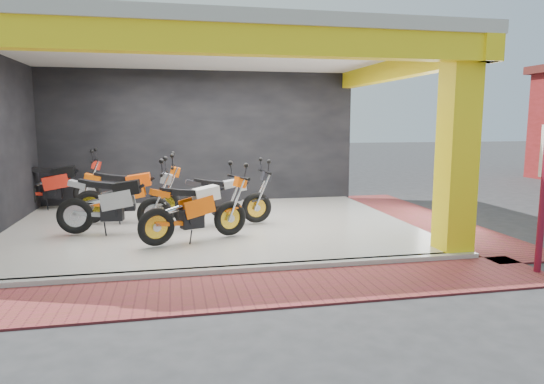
{
  "coord_description": "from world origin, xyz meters",
  "views": [
    {
      "loc": [
        -0.77,
        -7.81,
        2.2
      ],
      "look_at": [
        1.03,
        0.89,
        0.9
      ],
      "focal_mm": 32.0,
      "sensor_mm": 36.0,
      "label": 1
    }
  ],
  "objects": [
    {
      "name": "ground",
      "position": [
        0.0,
        0.0,
        0.0
      ],
      "size": [
        80.0,
        80.0,
        0.0
      ],
      "primitive_type": "plane",
      "color": "#2D2D30",
      "rests_on": "ground"
    },
    {
      "name": "paver_right",
      "position": [
        4.8,
        2.0,
        0.01
      ],
      "size": [
        1.4,
        7.0,
        0.03
      ],
      "primitive_type": "cube",
      "color": "maroon",
      "rests_on": "ground"
    },
    {
      "name": "back_wall",
      "position": [
        0.0,
        5.1,
        1.75
      ],
      "size": [
        8.2,
        0.2,
        3.5
      ],
      "primitive_type": "cube",
      "color": "black",
      "rests_on": "ground"
    },
    {
      "name": "moto_hero",
      "position": [
        0.24,
        0.85,
        0.76
      ],
      "size": [
        2.29,
        1.51,
        1.31
      ],
      "primitive_type": null,
      "rotation": [
        0.0,
        0.0,
        0.37
      ],
      "color": "#F15B0A",
      "rests_on": "showroom_floor"
    },
    {
      "name": "header_beam_front",
      "position": [
        0.0,
        -1.0,
        3.3
      ],
      "size": [
        8.4,
        0.3,
        0.4
      ],
      "primitive_type": "cube",
      "color": "yellow",
      "rests_on": "corner_column"
    },
    {
      "name": "moto_row_d",
      "position": [
        -2.8,
        4.5,
        0.79
      ],
      "size": [
        2.28,
        0.85,
        1.39
      ],
      "primitive_type": null,
      "rotation": [
        0.0,
        0.0,
        0.01
      ],
      "color": "red",
      "rests_on": "showroom_floor"
    },
    {
      "name": "corner_column",
      "position": [
        3.75,
        -0.75,
        1.75
      ],
      "size": [
        0.5,
        0.5,
        3.5
      ],
      "primitive_type": "cube",
      "color": "yellow",
      "rests_on": "ground"
    },
    {
      "name": "signpost",
      "position": [
        4.4,
        -1.92,
        1.28
      ],
      "size": [
        0.09,
        0.32,
        2.34
      ],
      "rotation": [
        0.0,
        0.0,
        -0.22
      ],
      "color": "maroon",
      "rests_on": "ground"
    },
    {
      "name": "moto_row_c",
      "position": [
        -0.95,
        2.45,
        0.8
      ],
      "size": [
        2.32,
        0.91,
        1.4
      ],
      "primitive_type": null,
      "rotation": [
        0.0,
        0.0,
        -0.03
      ],
      "color": "#FD620A",
      "rests_on": "showroom_floor"
    },
    {
      "name": "floor_kerb",
      "position": [
        0.0,
        -1.02,
        0.05
      ],
      "size": [
        8.0,
        0.2,
        0.1
      ],
      "primitive_type": "cube",
      "color": "silver",
      "rests_on": "ground"
    },
    {
      "name": "moto_row_b",
      "position": [
        -1.11,
        1.4,
        0.79
      ],
      "size": [
        2.32,
        1.06,
        1.37
      ],
      "primitive_type": null,
      "rotation": [
        0.0,
        0.0,
        -0.1
      ],
      "color": "#96989D",
      "rests_on": "showroom_floor"
    },
    {
      "name": "showroom_ceiling",
      "position": [
        0.0,
        2.0,
        3.6
      ],
      "size": [
        8.4,
        6.4,
        0.2
      ],
      "primitive_type": "cube",
      "color": "beige",
      "rests_on": "corner_column"
    },
    {
      "name": "moto_row_a",
      "position": [
        0.91,
        1.86,
        0.75
      ],
      "size": [
        2.19,
        1.0,
        1.29
      ],
      "primitive_type": null,
      "rotation": [
        0.0,
        0.0,
        0.1
      ],
      "color": "black",
      "rests_on": "showroom_floor"
    },
    {
      "name": "paver_front",
      "position": [
        0.0,
        -1.8,
        0.01
      ],
      "size": [
        9.0,
        1.4,
        0.03
      ],
      "primitive_type": "cube",
      "color": "maroon",
      "rests_on": "ground"
    },
    {
      "name": "showroom_floor",
      "position": [
        0.0,
        2.0,
        0.05
      ],
      "size": [
        8.0,
        6.0,
        0.1
      ],
      "primitive_type": "cube",
      "color": "silver",
      "rests_on": "ground"
    },
    {
      "name": "header_beam_right",
      "position": [
        4.0,
        2.0,
        3.3
      ],
      "size": [
        0.3,
        6.4,
        0.4
      ],
      "primitive_type": "cube",
      "color": "yellow",
      "rests_on": "corner_column"
    }
  ]
}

